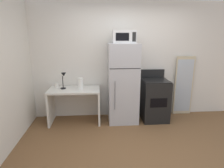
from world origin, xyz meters
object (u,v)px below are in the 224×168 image
at_px(paper_towel_roll, 81,84).
at_px(oven_range, 154,99).
at_px(microwave, 124,37).
at_px(desk, 75,99).
at_px(coffee_mug, 57,86).
at_px(desk_lamp, 63,78).
at_px(refrigerator, 123,83).
at_px(leaning_mirror, 184,86).

xyz_separation_m(paper_towel_roll, oven_range, (1.63, 0.02, -0.40)).
bearing_deg(microwave, desk, 178.65).
xyz_separation_m(coffee_mug, microwave, (1.44, -0.15, 1.04)).
height_order(desk, desk_lamp, desk_lamp).
bearing_deg(coffee_mug, oven_range, -3.23).
distance_m(refrigerator, microwave, 0.98).
bearing_deg(coffee_mug, microwave, -5.79).
bearing_deg(refrigerator, coffee_mug, 175.04).
xyz_separation_m(microwave, oven_range, (0.72, 0.02, -1.37)).
relative_size(microwave, oven_range, 0.42).
bearing_deg(oven_range, desk_lamp, 179.29).
relative_size(paper_towel_roll, refrigerator, 0.14).
distance_m(desk, microwave, 1.69).
relative_size(paper_towel_roll, leaning_mirror, 0.17).
xyz_separation_m(desk, leaning_mirror, (2.54, 0.25, 0.18)).
relative_size(refrigerator, microwave, 3.71).
bearing_deg(paper_towel_roll, desk, 173.08).
height_order(paper_towel_roll, microwave, microwave).
distance_m(desk, paper_towel_roll, 0.38).
distance_m(paper_towel_roll, oven_range, 1.68).
distance_m(coffee_mug, paper_towel_roll, 0.55).
xyz_separation_m(desk_lamp, coffee_mug, (-0.18, 0.10, -0.19)).
distance_m(desk, desk_lamp, 0.52).
xyz_separation_m(desk, desk_lamp, (-0.22, 0.02, 0.47)).
relative_size(coffee_mug, refrigerator, 0.06).
bearing_deg(paper_towel_roll, oven_range, 0.59).
distance_m(desk_lamp, coffee_mug, 0.28).
height_order(desk_lamp, oven_range, desk_lamp).
xyz_separation_m(coffee_mug, paper_towel_roll, (0.53, -0.14, 0.07)).
xyz_separation_m(desk_lamp, oven_range, (1.98, -0.02, -0.52)).
bearing_deg(leaning_mirror, microwave, -169.37).
bearing_deg(coffee_mug, paper_towel_roll, -14.60).
bearing_deg(desk_lamp, coffee_mug, 151.06).
bearing_deg(refrigerator, microwave, -89.67).
relative_size(microwave, leaning_mirror, 0.33).
xyz_separation_m(desk, refrigerator, (1.05, -0.00, 0.34)).
distance_m(refrigerator, leaning_mirror, 1.52).
bearing_deg(desk, leaning_mirror, 5.73).
relative_size(desk_lamp, coffee_mug, 3.72).
distance_m(coffee_mug, leaning_mirror, 2.93).
relative_size(desk_lamp, paper_towel_roll, 1.47).
xyz_separation_m(desk_lamp, leaning_mirror, (2.75, 0.23, -0.29)).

